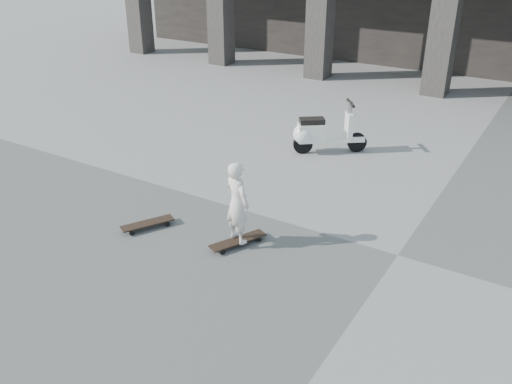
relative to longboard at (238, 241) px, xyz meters
The scene contains 5 objects.
ground 2.28m from the longboard, 24.73° to the left, with size 90.00×90.00×0.00m, color #51514E.
longboard is the anchor object (origin of this frame).
skateboard_spare 1.48m from the longboard, 167.84° to the right, with size 0.57×0.80×0.10m.
child 0.63m from the longboard, 90.00° to the right, with size 0.44×0.29×1.21m, color silver.
scooter 3.91m from the longboard, 98.81° to the left, with size 1.29×1.03×1.06m.
Camera 1 is at (1.68, -6.54, 4.16)m, focal length 38.00 mm.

